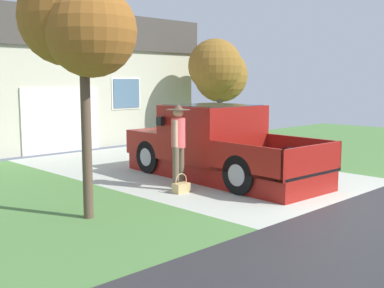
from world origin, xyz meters
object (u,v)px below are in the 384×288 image
(neighbor_tree, at_px, (218,71))
(person_with_hat, at_px, (178,139))
(handbag, at_px, (181,187))
(wheeled_trash_bin, at_px, (184,127))
(pickup_truck, at_px, (212,145))
(house_with_garage, at_px, (30,80))
(front_yard_tree, at_px, (77,24))

(neighbor_tree, bearing_deg, person_with_hat, -143.24)
(handbag, height_order, wheeled_trash_bin, wheeled_trash_bin)
(pickup_truck, xyz_separation_m, house_with_garage, (-0.23, 8.73, 1.54))
(person_with_hat, distance_m, handbag, 1.00)
(house_with_garage, bearing_deg, wheeled_trash_bin, -47.38)
(pickup_truck, bearing_deg, person_with_hat, -161.29)
(pickup_truck, height_order, person_with_hat, person_with_hat)
(person_with_hat, xyz_separation_m, neighbor_tree, (6.50, 4.86, 1.56))
(wheeled_trash_bin, bearing_deg, house_with_garage, 132.62)
(house_with_garage, bearing_deg, person_with_hat, -97.73)
(front_yard_tree, bearing_deg, neighbor_tree, 30.25)
(pickup_truck, bearing_deg, house_with_garage, 94.40)
(person_with_hat, relative_size, front_yard_tree, 0.44)
(pickup_truck, relative_size, wheeled_trash_bin, 4.54)
(pickup_truck, xyz_separation_m, front_yard_tree, (-4.05, -0.86, 2.41))
(pickup_truck, xyz_separation_m, wheeled_trash_bin, (3.51, 4.66, -0.14))
(pickup_truck, height_order, neighbor_tree, neighbor_tree)
(person_with_hat, height_order, house_with_garage, house_with_garage)
(person_with_hat, bearing_deg, neighbor_tree, 8.55)
(pickup_truck, relative_size, house_with_garage, 0.45)
(person_with_hat, height_order, handbag, person_with_hat)
(pickup_truck, bearing_deg, neighbor_tree, 44.32)
(person_with_hat, bearing_deg, front_yard_tree, 161.44)
(wheeled_trash_bin, bearing_deg, pickup_truck, -126.93)
(neighbor_tree, bearing_deg, wheeled_trash_bin, 171.63)
(front_yard_tree, bearing_deg, person_with_hat, 9.66)
(handbag, distance_m, front_yard_tree, 3.86)
(neighbor_tree, height_order, wheeled_trash_bin, neighbor_tree)
(handbag, bearing_deg, house_with_garage, 81.31)
(person_with_hat, bearing_deg, wheeled_trash_bin, 17.37)
(pickup_truck, bearing_deg, wheeled_trash_bin, 55.95)
(pickup_truck, distance_m, front_yard_tree, 4.79)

